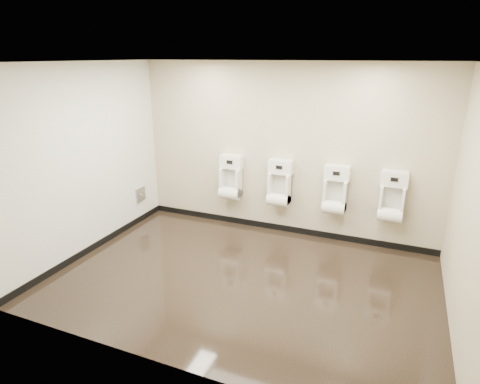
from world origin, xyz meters
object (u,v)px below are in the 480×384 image
at_px(urinal_0, 231,180).
at_px(urinal_2, 335,193).
at_px(access_panel, 141,194).
at_px(urinal_3, 392,200).
at_px(urinal_1, 279,186).

xyz_separation_m(urinal_0, urinal_2, (1.78, 0.00, 0.00)).
distance_m(access_panel, urinal_0, 1.68).
distance_m(urinal_0, urinal_3, 2.61).
bearing_deg(urinal_1, urinal_2, 0.00).
height_order(access_panel, urinal_2, urinal_2).
xyz_separation_m(urinal_0, urinal_3, (2.61, 0.00, 0.00)).
bearing_deg(urinal_1, access_panel, -170.38).
relative_size(urinal_1, urinal_2, 1.00).
bearing_deg(urinal_3, urinal_1, 180.00).
xyz_separation_m(access_panel, urinal_3, (4.20, 0.42, 0.33)).
height_order(urinal_1, urinal_3, same).
xyz_separation_m(urinal_1, urinal_2, (0.91, 0.00, 0.00)).
relative_size(urinal_1, urinal_3, 1.00).
height_order(urinal_0, urinal_1, same).
relative_size(urinal_0, urinal_2, 1.00).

